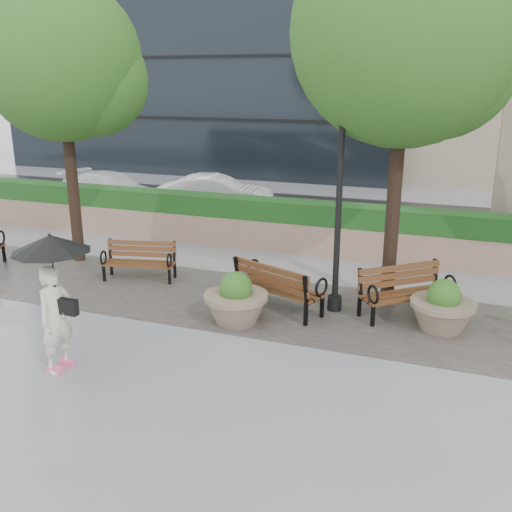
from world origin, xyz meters
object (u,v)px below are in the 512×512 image
(bench_1, at_px, (140,269))
(planter_right, at_px, (442,311))
(bench_3, at_px, (405,302))
(pedestrian, at_px, (54,290))
(bench_2, at_px, (278,296))
(car_right, at_px, (216,194))
(lamppost, at_px, (338,212))
(car_left, at_px, (112,190))
(planter_left, at_px, (236,303))

(bench_1, xyz_separation_m, planter_right, (6.68, -0.50, 0.13))
(bench_3, relative_size, pedestrian, 0.84)
(bench_1, bearing_deg, bench_2, -22.39)
(car_right, bearing_deg, lamppost, -153.11)
(car_left, height_order, car_right, car_right)
(bench_3, relative_size, planter_left, 1.52)
(planter_right, xyz_separation_m, car_left, (-11.82, 7.11, 0.22))
(car_left, xyz_separation_m, car_right, (3.99, 0.34, 0.04))
(lamppost, bearing_deg, planter_left, -142.37)
(planter_left, bearing_deg, car_left, 135.14)
(bench_3, xyz_separation_m, pedestrian, (-4.92, -4.07, 1.05))
(lamppost, relative_size, car_left, 1.09)
(bench_2, bearing_deg, bench_1, 11.80)
(lamppost, height_order, car_left, lamppost)
(bench_2, relative_size, car_right, 0.50)
(bench_1, relative_size, pedestrian, 0.78)
(bench_2, height_order, car_right, car_right)
(planter_left, height_order, planter_right, planter_left)
(planter_left, relative_size, car_left, 0.29)
(planter_left, xyz_separation_m, lamppost, (1.62, 1.25, 1.63))
(pedestrian, bearing_deg, car_right, 19.99)
(bench_1, relative_size, bench_2, 0.87)
(planter_left, distance_m, car_right, 9.42)
(bench_1, relative_size, lamppost, 0.38)
(bench_2, xyz_separation_m, car_left, (-8.70, 7.24, 0.31))
(bench_2, relative_size, lamppost, 0.43)
(planter_left, bearing_deg, bench_2, 57.42)
(planter_left, bearing_deg, lamppost, 37.63)
(bench_2, distance_m, pedestrian, 4.42)
(planter_right, xyz_separation_m, lamppost, (-2.06, 0.25, 1.64))
(lamppost, distance_m, car_left, 12.02)
(pedestrian, bearing_deg, bench_1, 23.04)
(bench_1, bearing_deg, planter_right, -16.64)
(planter_left, bearing_deg, car_right, 116.21)
(planter_right, bearing_deg, planter_left, -164.82)
(planter_right, relative_size, lamppost, 0.26)
(bench_1, height_order, bench_3, bench_3)
(bench_1, xyz_separation_m, lamppost, (4.62, -0.25, 1.77))
(pedestrian, bearing_deg, lamppost, -34.07)
(bench_3, bearing_deg, car_left, 109.39)
(bench_1, height_order, bench_2, bench_2)
(bench_3, distance_m, car_right, 9.98)
(car_right, bearing_deg, bench_3, -146.34)
(pedestrian, bearing_deg, car_left, 38.73)
(bench_2, bearing_deg, planter_right, -155.80)
(car_left, bearing_deg, bench_2, -116.74)
(lamppost, bearing_deg, car_left, 144.92)
(planter_right, distance_m, car_left, 13.80)
(planter_right, bearing_deg, lamppost, 173.08)
(car_right, height_order, pedestrian, pedestrian)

